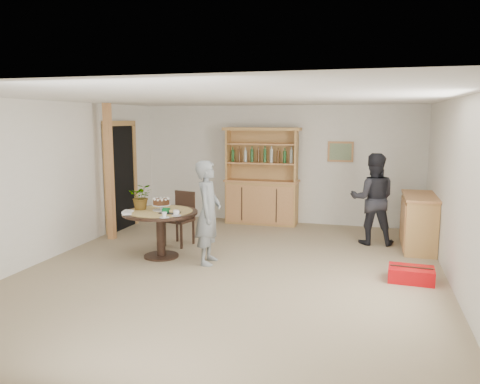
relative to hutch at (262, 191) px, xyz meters
name	(u,v)px	position (x,y,z in m)	size (l,w,h in m)	color
ground	(232,271)	(0.30, -3.24, -0.69)	(7.00, 7.00, 0.00)	tan
room_shell	(232,153)	(0.30, -3.23, 1.05)	(6.04, 7.04, 2.52)	white
doorway	(121,175)	(-2.63, -1.24, 0.42)	(0.13, 1.10, 2.18)	black
pine_post	(109,172)	(-2.40, -2.04, 0.56)	(0.12, 0.12, 2.50)	tan
hutch	(262,191)	(0.00, 0.00, 0.00)	(1.62, 0.54, 2.04)	tan
sideboard	(419,222)	(3.04, -1.24, -0.22)	(0.54, 1.26, 0.94)	tan
dining_table	(160,220)	(-1.02, -2.87, -0.08)	(1.20, 1.20, 0.76)	black
dining_chair	(182,215)	(-1.00, -2.04, -0.15)	(0.51, 0.51, 0.95)	black
birthday_cake	(161,203)	(-1.02, -2.82, 0.19)	(0.30, 0.30, 0.20)	white
flower_vase	(141,197)	(-1.37, -2.82, 0.28)	(0.38, 0.33, 0.42)	#3F7233
gift_tray	(169,211)	(-0.80, -2.99, 0.10)	(0.30, 0.20, 0.08)	black
coffee_cup_a	(176,213)	(-0.62, -3.15, 0.11)	(0.15, 0.15, 0.09)	white
coffee_cup_b	(164,215)	(-0.74, -3.32, 0.11)	(0.15, 0.15, 0.08)	white
napkins	(127,212)	(-1.43, -3.18, 0.09)	(0.24, 0.33, 0.03)	white
teen_boy	(208,213)	(-0.17, -2.97, 0.11)	(0.58, 0.38, 1.60)	slate
adult_person	(373,199)	(2.27, -1.10, 0.12)	(0.79, 0.62, 1.63)	black
red_suitcase	(411,274)	(2.80, -3.02, -0.59)	(0.62, 0.44, 0.21)	red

